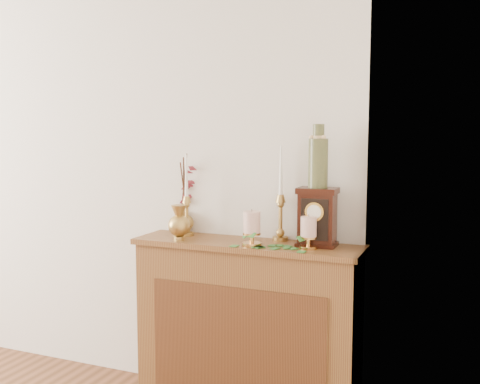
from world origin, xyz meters
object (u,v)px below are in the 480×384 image
at_px(bud_vase, 179,223).
at_px(ginger_jar, 187,197).
at_px(candlestick_center, 281,210).
at_px(ceramic_vase, 318,159).
at_px(mantel_clock, 317,218).
at_px(candlestick_left, 187,209).

bearing_deg(bud_vase, ginger_jar, 107.56).
xyz_separation_m(candlestick_center, ginger_jar, (-0.58, 0.04, 0.04)).
relative_size(candlestick_center, ceramic_vase, 1.59).
distance_m(bud_vase, ginger_jar, 0.28).
height_order(candlestick_center, ginger_jar, candlestick_center).
bearing_deg(ginger_jar, bud_vase, -72.44).
bearing_deg(candlestick_center, mantel_clock, -16.50).
xyz_separation_m(bud_vase, mantel_clock, (0.73, 0.14, 0.05)).
bearing_deg(mantel_clock, candlestick_left, 179.05).
xyz_separation_m(ginger_jar, mantel_clock, (0.80, -0.10, -0.06)).
bearing_deg(candlestick_center, ceramic_vase, -15.84).
bearing_deg(bud_vase, ceramic_vase, 10.90).
distance_m(candlestick_center, mantel_clock, 0.23).
height_order(candlestick_left, bud_vase, candlestick_left).
bearing_deg(bud_vase, candlestick_left, 100.21).
bearing_deg(ginger_jar, ceramic_vase, -7.09).
height_order(ginger_jar, ceramic_vase, ceramic_vase).
bearing_deg(ceramic_vase, bud_vase, -169.10).
relative_size(ginger_jar, mantel_clock, 1.54).
xyz_separation_m(candlestick_left, mantel_clock, (0.75, 0.00, -0.00)).
bearing_deg(ginger_jar, candlestick_left, -63.89).
xyz_separation_m(candlestick_left, candlestick_center, (0.53, 0.07, 0.02)).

